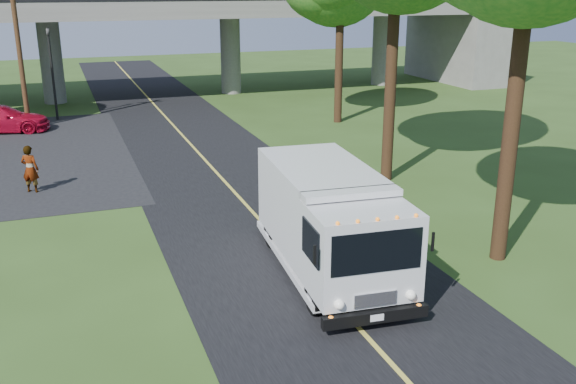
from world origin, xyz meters
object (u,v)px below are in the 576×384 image
utility_pole (18,42)px  pedestrian (30,169)px  step_van (329,219)px  red_sedan (1,119)px  traffic_signal (51,64)px

utility_pole → pedestrian: utility_pole is taller
step_van → red_sedan: (-9.36, 21.88, -0.83)m
utility_pole → red_sedan: (-1.31, -0.34, -3.89)m
step_van → pedestrian: 12.84m
traffic_signal → utility_pole: 2.86m
utility_pole → step_van: bearing=-70.1°
utility_pole → pedestrian: bearing=-88.2°
red_sedan → step_van: bearing=-146.6°
pedestrian → step_van: bearing=155.7°
step_van → red_sedan: 23.81m
traffic_signal → pedestrian: (-1.13, -13.95, -2.29)m
step_van → utility_pole: bearing=114.4°
traffic_signal → step_van: size_ratio=0.75×
utility_pole → pedestrian: size_ratio=4.96×
traffic_signal → utility_pole: bearing=-126.9°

